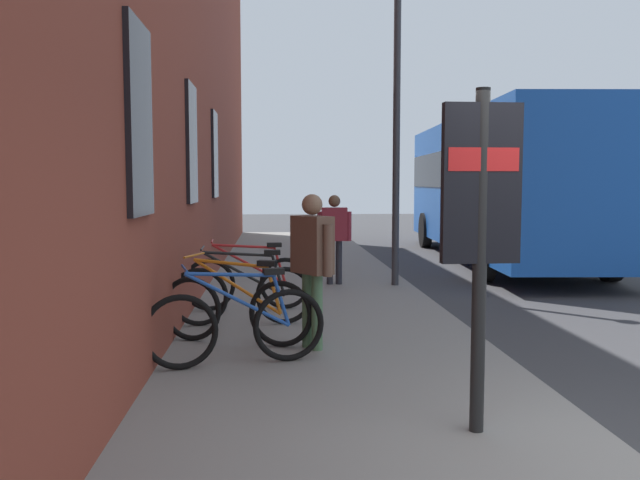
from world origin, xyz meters
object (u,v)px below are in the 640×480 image
bicycle_nearest_sign (236,309)px  bicycle_end_of_row (248,282)px  pedestrian_by_facade (334,230)px  pedestrian_near_bus (312,255)px  bicycle_far_end (237,325)px  transit_info_sign (481,206)px  street_lamp (397,95)px  bicycle_beside_lamp (243,294)px  city_bus (500,181)px

bicycle_nearest_sign → bicycle_end_of_row: (1.96, -0.06, 0.00)m
pedestrian_by_facade → pedestrian_near_bus: bearing=171.9°
bicycle_far_end → transit_info_sign: transit_info_sign is taller
bicycle_nearest_sign → pedestrian_by_facade: size_ratio=1.09×
transit_info_sign → bicycle_nearest_sign: bearing=34.5°
pedestrian_by_facade → street_lamp: size_ratio=0.28×
bicycle_far_end → transit_info_sign: size_ratio=0.72×
bicycle_far_end → street_lamp: size_ratio=0.32×
bicycle_nearest_sign → transit_info_sign: (-2.69, -1.85, 1.21)m
bicycle_far_end → bicycle_beside_lamp: same height
pedestrian_near_bus → bicycle_nearest_sign: bearing=73.1°
pedestrian_by_facade → street_lamp: bearing=-98.8°
bicycle_beside_lamp → pedestrian_near_bus: size_ratio=1.08×
city_bus → pedestrian_near_bus: city_bus is taller
bicycle_far_end → bicycle_nearest_sign: same height
bicycle_end_of_row → transit_info_sign: transit_info_sign is taller
bicycle_beside_lamp → city_bus: 9.51m
bicycle_end_of_row → pedestrian_near_bus: bearing=-160.9°
pedestrian_by_facade → transit_info_sign: bearing=-176.7°
bicycle_end_of_row → bicycle_far_end: bearing=-180.0°
bicycle_far_end → transit_info_sign: (-1.83, -1.79, 1.21)m
bicycle_end_of_row → transit_info_sign: bearing=-158.9°
bicycle_end_of_row → bicycle_nearest_sign: bearing=178.3°
pedestrian_near_bus → pedestrian_by_facade: size_ratio=1.06×
pedestrian_near_bus → bicycle_far_end: bearing=128.8°
city_bus → pedestrian_near_bus: size_ratio=6.49×
pedestrian_near_bus → street_lamp: bearing=-21.2°
city_bus → pedestrian_by_facade: size_ratio=6.89×
bicycle_nearest_sign → transit_info_sign: transit_info_sign is taller
transit_info_sign → bicycle_beside_lamp: bearing=26.4°
city_bus → bicycle_beside_lamp: bearing=142.2°
transit_info_sign → bicycle_end_of_row: bearing=21.1°
bicycle_beside_lamp → city_bus: bearing=-37.8°
pedestrian_near_bus → pedestrian_by_facade: (4.46, -0.63, -0.06)m
bicycle_nearest_sign → bicycle_beside_lamp: bearing=-1.8°
pedestrian_by_facade → bicycle_beside_lamp: bearing=156.3°
bicycle_beside_lamp → transit_info_sign: 4.27m
bicycle_beside_lamp → pedestrian_near_bus: pedestrian_near_bus is taller
bicycle_far_end → pedestrian_near_bus: pedestrian_near_bus is taller
bicycle_nearest_sign → pedestrian_near_bus: bearing=-106.9°
street_lamp → transit_info_sign: bearing=174.6°
pedestrian_near_bus → pedestrian_by_facade: 4.51m
bicycle_beside_lamp → street_lamp: (3.08, -2.46, 2.83)m
bicycle_far_end → pedestrian_by_facade: (5.08, -1.40, 0.55)m
bicycle_end_of_row → pedestrian_near_bus: size_ratio=1.08×
bicycle_end_of_row → street_lamp: 4.28m
transit_info_sign → city_bus: size_ratio=0.23×
bicycle_far_end → city_bus: bearing=-31.7°
bicycle_beside_lamp → street_lamp: size_ratio=0.32×
bicycle_end_of_row → transit_info_sign: size_ratio=0.74×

